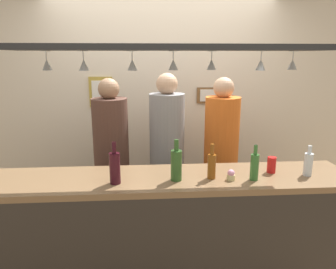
{
  "coord_description": "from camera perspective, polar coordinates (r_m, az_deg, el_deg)",
  "views": [
    {
      "loc": [
        -0.19,
        -2.54,
        1.88
      ],
      "look_at": [
        0.0,
        0.1,
        1.23
      ],
      "focal_mm": 33.84,
      "sensor_mm": 36.0,
      "label": 1
    }
  ],
  "objects": [
    {
      "name": "drink_can",
      "position": [
        2.55,
        18.15,
        -5.2
      ],
      "size": [
        0.07,
        0.07,
        0.12
      ],
      "primitive_type": "cylinder",
      "color": "red",
      "rests_on": "bar_counter"
    },
    {
      "name": "picture_frame_caricature",
      "position": [
        3.65,
        -11.97,
        7.47
      ],
      "size": [
        0.26,
        0.02,
        0.34
      ],
      "color": "#B29338",
      "rests_on": "back_wall"
    },
    {
      "name": "picture_frame_lower_pair",
      "position": [
        3.7,
        7.54,
        7.02
      ],
      "size": [
        0.3,
        0.02,
        0.18
      ],
      "color": "brown",
      "rests_on": "back_wall"
    },
    {
      "name": "overhead_glass_rack",
      "position": [
        2.25,
        0.76,
        15.42
      ],
      "size": [
        2.2,
        0.36,
        0.04
      ],
      "primitive_type": "cube",
      "color": "black"
    },
    {
      "name": "hanging_wineglass_center_right",
      "position": [
        2.34,
        7.84,
        12.5
      ],
      "size": [
        0.07,
        0.07,
        0.13
      ],
      "color": "silver",
      "rests_on": "overhead_glass_rack"
    },
    {
      "name": "hanging_wineglass_far_left",
      "position": [
        2.39,
        -20.97,
        11.76
      ],
      "size": [
        0.07,
        0.07,
        0.13
      ],
      "color": "silver",
      "rests_on": "overhead_glass_rack"
    },
    {
      "name": "hanging_wineglass_left",
      "position": [
        2.26,
        -14.93,
        12.12
      ],
      "size": [
        0.07,
        0.07,
        0.13
      ],
      "color": "silver",
      "rests_on": "overhead_glass_rack"
    },
    {
      "name": "hanging_wineglass_center_left",
      "position": [
        2.23,
        -6.45,
        12.48
      ],
      "size": [
        0.07,
        0.07,
        0.13
      ],
      "color": "silver",
      "rests_on": "overhead_glass_rack"
    },
    {
      "name": "hanging_wineglass_right",
      "position": [
        2.31,
        16.35,
        12.06
      ],
      "size": [
        0.07,
        0.07,
        0.13
      ],
      "color": "silver",
      "rests_on": "overhead_glass_rack"
    },
    {
      "name": "hanging_wineglass_far_right",
      "position": [
        2.54,
        21.49,
        11.79
      ],
      "size": [
        0.07,
        0.07,
        0.13
      ],
      "color": "silver",
      "rests_on": "overhead_glass_rack"
    },
    {
      "name": "person_middle_grey_shirt",
      "position": [
        3.11,
        -0.18,
        -1.68
      ],
      "size": [
        0.34,
        0.34,
        1.73
      ],
      "color": "#2D334C",
      "rests_on": "ground_plane"
    },
    {
      "name": "bottle_beer_green_import",
      "position": [
        2.35,
        15.32,
        -5.52
      ],
      "size": [
        0.06,
        0.06,
        0.26
      ],
      "color": "#336B2D",
      "rests_on": "bar_counter"
    },
    {
      "name": "bottle_wine_dark_red",
      "position": [
        2.23,
        -9.55,
        -5.85
      ],
      "size": [
        0.08,
        0.08,
        0.3
      ],
      "color": "#380F19",
      "rests_on": "bar_counter"
    },
    {
      "name": "hanging_wineglass_center",
      "position": [
        2.27,
        0.95,
        12.58
      ],
      "size": [
        0.07,
        0.07,
        0.13
      ],
      "color": "silver",
      "rests_on": "overhead_glass_rack"
    },
    {
      "name": "back_wall",
      "position": [
        3.69,
        -1.13,
        4.84
      ],
      "size": [
        4.4,
        0.06,
        2.6
      ],
      "primitive_type": "cube",
      "color": "beige",
      "rests_on": "ground_plane"
    },
    {
      "name": "bottle_beer_amber_tall",
      "position": [
        2.32,
        7.88,
        -5.51
      ],
      "size": [
        0.06,
        0.06,
        0.26
      ],
      "color": "brown",
      "rests_on": "bar_counter"
    },
    {
      "name": "bottle_soda_clear",
      "position": [
        2.57,
        23.93,
        -4.8
      ],
      "size": [
        0.06,
        0.06,
        0.23
      ],
      "color": "silver",
      "rests_on": "bar_counter"
    },
    {
      "name": "bottle_champagne_green",
      "position": [
        2.26,
        1.5,
        -5.4
      ],
      "size": [
        0.08,
        0.08,
        0.3
      ],
      "color": "#2D5623",
      "rests_on": "bar_counter"
    },
    {
      "name": "ground_plane",
      "position": [
        3.17,
        0.14,
        -22.56
      ],
      "size": [
        8.0,
        8.0,
        0.0
      ],
      "primitive_type": "plane",
      "color": "olive"
    },
    {
      "name": "person_left_brown_shirt",
      "position": [
        3.12,
        -10.18,
        -2.36
      ],
      "size": [
        0.34,
        0.34,
        1.69
      ],
      "color": "#2D334C",
      "rests_on": "ground_plane"
    },
    {
      "name": "cupcake",
      "position": [
        2.33,
        11.27,
        -7.2
      ],
      "size": [
        0.06,
        0.06,
        0.08
      ],
      "color": "beige",
      "rests_on": "bar_counter"
    },
    {
      "name": "person_right_orange_shirt",
      "position": [
        3.19,
        9.57,
        -1.93
      ],
      "size": [
        0.34,
        0.34,
        1.69
      ],
      "color": "#2D334C",
      "rests_on": "ground_plane"
    },
    {
      "name": "bar_counter",
      "position": [
        2.37,
        1.1,
        -16.44
      ],
      "size": [
        2.7,
        0.55,
        1.02
      ],
      "color": "brown",
      "rests_on": "ground_plane"
    }
  ]
}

